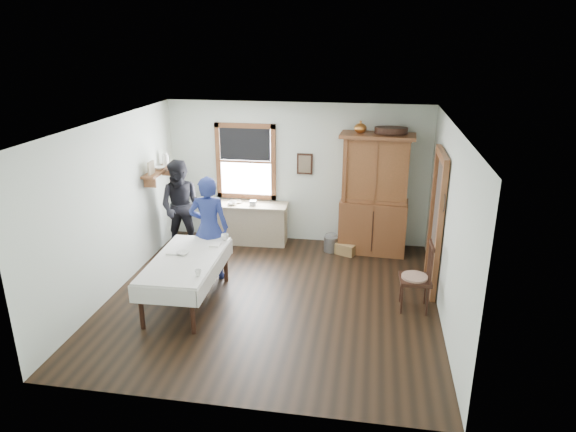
{
  "coord_description": "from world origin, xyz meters",
  "views": [
    {
      "loc": [
        1.41,
        -6.95,
        3.86
      ],
      "look_at": [
        0.19,
        0.3,
        1.26
      ],
      "focal_mm": 32.0,
      "sensor_mm": 36.0,
      "label": 1
    }
  ],
  "objects_px": {
    "wicker_basket": "(346,249)",
    "china_hutch": "(374,195)",
    "pail": "(331,244)",
    "work_counter": "(252,223)",
    "spindle_chair": "(415,276)",
    "dining_table": "(187,281)",
    "woman_blue": "(209,232)",
    "figure_dark": "(182,210)"
  },
  "relations": [
    {
      "from": "dining_table",
      "to": "spindle_chair",
      "type": "bearing_deg",
      "value": 6.5
    },
    {
      "from": "wicker_basket",
      "to": "work_counter",
      "type": "bearing_deg",
      "value": 171.38
    },
    {
      "from": "dining_table",
      "to": "woman_blue",
      "type": "xyz_separation_m",
      "value": [
        0.08,
        0.92,
        0.44
      ]
    },
    {
      "from": "spindle_chair",
      "to": "figure_dark",
      "type": "height_order",
      "value": "figure_dark"
    },
    {
      "from": "figure_dark",
      "to": "dining_table",
      "type": "bearing_deg",
      "value": -70.64
    },
    {
      "from": "china_hutch",
      "to": "spindle_chair",
      "type": "xyz_separation_m",
      "value": [
        0.64,
        -2.08,
        -0.58
      ]
    },
    {
      "from": "pail",
      "to": "china_hutch",
      "type": "bearing_deg",
      "value": 9.54
    },
    {
      "from": "work_counter",
      "to": "figure_dark",
      "type": "relative_size",
      "value": 0.85
    },
    {
      "from": "dining_table",
      "to": "pail",
      "type": "height_order",
      "value": "dining_table"
    },
    {
      "from": "china_hutch",
      "to": "pail",
      "type": "bearing_deg",
      "value": -167.1
    },
    {
      "from": "pail",
      "to": "figure_dark",
      "type": "xyz_separation_m",
      "value": [
        -2.72,
        -0.44,
        0.67
      ]
    },
    {
      "from": "work_counter",
      "to": "pail",
      "type": "xyz_separation_m",
      "value": [
        1.56,
        -0.18,
        -0.25
      ]
    },
    {
      "from": "work_counter",
      "to": "spindle_chair",
      "type": "distance_m",
      "value": 3.66
    },
    {
      "from": "pail",
      "to": "work_counter",
      "type": "bearing_deg",
      "value": 173.25
    },
    {
      "from": "spindle_chair",
      "to": "pail",
      "type": "xyz_separation_m",
      "value": [
        -1.4,
        1.96,
        -0.39
      ]
    },
    {
      "from": "china_hutch",
      "to": "wicker_basket",
      "type": "relative_size",
      "value": 6.25
    },
    {
      "from": "china_hutch",
      "to": "work_counter",
      "type": "bearing_deg",
      "value": -178.07
    },
    {
      "from": "work_counter",
      "to": "dining_table",
      "type": "distance_m",
      "value": 2.56
    },
    {
      "from": "dining_table",
      "to": "pail",
      "type": "distance_m",
      "value": 3.07
    },
    {
      "from": "woman_blue",
      "to": "figure_dark",
      "type": "distance_m",
      "value": 1.28
    },
    {
      "from": "spindle_chair",
      "to": "wicker_basket",
      "type": "height_order",
      "value": "spindle_chair"
    },
    {
      "from": "wicker_basket",
      "to": "china_hutch",
      "type": "bearing_deg",
      "value": 25.69
    },
    {
      "from": "work_counter",
      "to": "spindle_chair",
      "type": "height_order",
      "value": "spindle_chair"
    },
    {
      "from": "spindle_chair",
      "to": "wicker_basket",
      "type": "relative_size",
      "value": 2.98
    },
    {
      "from": "pail",
      "to": "figure_dark",
      "type": "height_order",
      "value": "figure_dark"
    },
    {
      "from": "spindle_chair",
      "to": "dining_table",
      "type": "bearing_deg",
      "value": -176.51
    },
    {
      "from": "china_hutch",
      "to": "spindle_chair",
      "type": "relative_size",
      "value": 2.1
    },
    {
      "from": "china_hutch",
      "to": "figure_dark",
      "type": "xyz_separation_m",
      "value": [
        -3.48,
        -0.57,
        -0.3
      ]
    },
    {
      "from": "work_counter",
      "to": "china_hutch",
      "type": "distance_m",
      "value": 2.43
    },
    {
      "from": "china_hutch",
      "to": "dining_table",
      "type": "relative_size",
      "value": 1.21
    },
    {
      "from": "china_hutch",
      "to": "spindle_chair",
      "type": "height_order",
      "value": "china_hutch"
    },
    {
      "from": "woman_blue",
      "to": "spindle_chair",
      "type": "bearing_deg",
      "value": 163.87
    },
    {
      "from": "work_counter",
      "to": "china_hutch",
      "type": "height_order",
      "value": "china_hutch"
    },
    {
      "from": "pail",
      "to": "wicker_basket",
      "type": "xyz_separation_m",
      "value": [
        0.29,
        -0.1,
        -0.04
      ]
    },
    {
      "from": "pail",
      "to": "figure_dark",
      "type": "distance_m",
      "value": 2.84
    },
    {
      "from": "wicker_basket",
      "to": "pail",
      "type": "bearing_deg",
      "value": 161.8
    },
    {
      "from": "work_counter",
      "to": "spindle_chair",
      "type": "relative_size",
      "value": 1.3
    },
    {
      "from": "pail",
      "to": "figure_dark",
      "type": "relative_size",
      "value": 0.18
    },
    {
      "from": "woman_blue",
      "to": "figure_dark",
      "type": "relative_size",
      "value": 1.0
    },
    {
      "from": "dining_table",
      "to": "figure_dark",
      "type": "xyz_separation_m",
      "value": [
        -0.75,
        1.9,
        0.44
      ]
    },
    {
      "from": "figure_dark",
      "to": "woman_blue",
      "type": "bearing_deg",
      "value": -51.89
    },
    {
      "from": "work_counter",
      "to": "spindle_chair",
      "type": "xyz_separation_m",
      "value": [
        2.96,
        -2.14,
        0.14
      ]
    }
  ]
}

